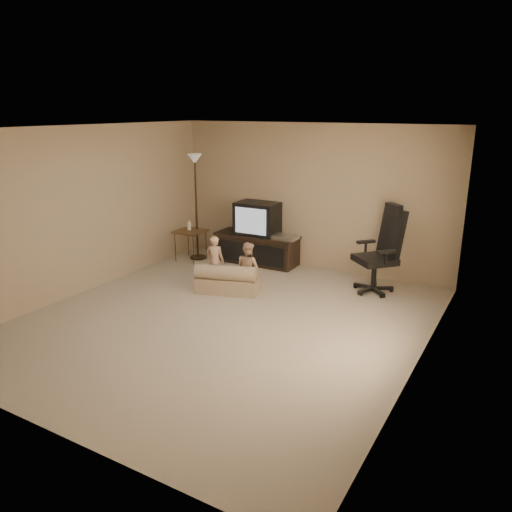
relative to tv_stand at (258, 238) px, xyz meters
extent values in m
plane|color=#B4A48F|center=(0.91, -2.49, -0.47)|extent=(5.50, 5.50, 0.00)
plane|color=white|center=(0.91, -2.49, 2.03)|extent=(5.50, 5.50, 0.00)
plane|color=tan|center=(0.91, 0.26, 0.78)|extent=(5.00, 0.00, 5.00)
plane|color=tan|center=(0.91, -5.24, 0.78)|extent=(5.00, 0.00, 5.00)
plane|color=tan|center=(-1.59, -2.49, 0.78)|extent=(0.00, 5.50, 5.50)
plane|color=tan|center=(3.41, -2.49, 0.78)|extent=(0.00, 5.50, 5.50)
cube|color=black|center=(-0.01, 0.00, -0.23)|extent=(1.50, 0.56, 0.48)
cube|color=black|center=(-0.01, 0.00, 0.05)|extent=(1.55, 0.61, 0.04)
cube|color=black|center=(-0.35, -0.28, -0.22)|extent=(0.62, 0.03, 0.36)
cube|color=black|center=(0.35, -0.27, -0.22)|extent=(0.62, 0.03, 0.36)
cube|color=black|center=(-0.01, 0.02, 0.36)|extent=(0.76, 0.55, 0.59)
cube|color=white|center=(0.00, -0.25, 0.36)|extent=(0.61, 0.02, 0.46)
cube|color=silver|center=(0.58, -0.04, 0.10)|extent=(0.43, 0.31, 0.06)
cylinder|color=black|center=(2.30, -0.43, -0.19)|extent=(0.08, 0.08, 0.43)
cube|color=black|center=(2.30, -0.43, 0.05)|extent=(0.76, 0.76, 0.10)
cube|color=black|center=(2.47, -0.24, 0.45)|extent=(0.51, 0.49, 0.76)
cube|color=black|center=(2.47, -0.24, 0.81)|extent=(0.31, 0.30, 0.17)
cube|color=black|center=(2.08, -0.23, 0.26)|extent=(0.26, 0.28, 0.04)
cube|color=black|center=(2.51, -0.62, 0.26)|extent=(0.26, 0.28, 0.04)
cube|color=brown|center=(-1.15, -0.48, 0.08)|extent=(0.52, 0.52, 0.03)
cylinder|color=#322416|center=(-1.35, -0.69, -0.19)|extent=(0.01, 0.01, 0.56)
cylinder|color=#322416|center=(-0.95, -0.68, -0.19)|extent=(0.01, 0.01, 0.56)
cylinder|color=#322416|center=(-1.36, -0.28, -0.19)|extent=(0.01, 0.01, 0.56)
cylinder|color=#322416|center=(-0.96, -0.27, -0.19)|extent=(0.01, 0.01, 0.56)
cylinder|color=white|center=(-1.21, -0.44, 0.17)|extent=(0.07, 0.07, 0.14)
cone|color=beige|center=(-1.21, -0.44, 0.27)|extent=(0.06, 0.06, 0.05)
cylinder|color=#322416|center=(-1.12, -0.32, -0.45)|extent=(0.30, 0.30, 0.03)
cylinder|color=#322416|center=(-1.12, -0.32, 0.46)|extent=(0.03, 0.03, 1.84)
cone|color=beige|center=(-1.12, -0.32, 1.39)|extent=(0.26, 0.26, 0.17)
cube|color=tan|center=(0.34, -1.51, -0.34)|extent=(1.06, 0.78, 0.25)
cylinder|color=tan|center=(0.39, -1.66, -0.12)|extent=(0.95, 0.51, 0.23)
imported|color=tan|center=(0.02, -1.40, -0.06)|extent=(0.34, 0.29, 0.82)
imported|color=tan|center=(0.63, -1.41, -0.07)|extent=(0.43, 0.32, 0.80)
camera|label=1|loc=(4.34, -7.60, 2.27)|focal=35.00mm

